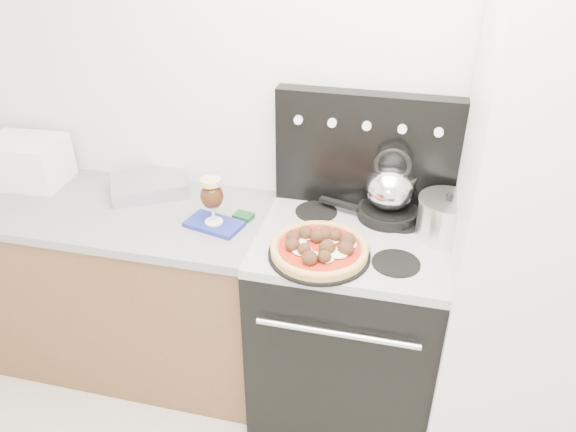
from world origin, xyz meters
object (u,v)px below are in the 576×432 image
(stove_body, at_px, (347,326))
(stock_pot, at_px, (446,219))
(pizza_pan, at_px, (319,254))
(skillet, at_px, (388,213))
(base_cabinet, at_px, (123,288))
(beer_glass, at_px, (212,201))
(toaster_oven, at_px, (27,161))
(fridge, at_px, (542,257))
(oven_mitt, at_px, (214,224))
(pizza, at_px, (319,247))
(tea_kettle, at_px, (391,184))

(stove_body, distance_m, stock_pot, 0.66)
(pizza_pan, distance_m, skillet, 0.41)
(base_cabinet, distance_m, beer_glass, 0.79)
(toaster_oven, bearing_deg, fridge, -7.70)
(oven_mitt, height_order, pizza_pan, pizza_pan)
(stove_body, xyz_separation_m, beer_glass, (-0.58, -0.03, 0.58))
(toaster_oven, bearing_deg, beer_glass, -13.53)
(toaster_oven, xyz_separation_m, pizza, (1.46, -0.31, -0.05))
(toaster_oven, relative_size, tea_kettle, 1.51)
(stove_body, height_order, oven_mitt, oven_mitt)
(tea_kettle, bearing_deg, pizza, -121.56)
(toaster_oven, bearing_deg, tea_kettle, -2.30)
(skillet, bearing_deg, tea_kettle, 180.00)
(stock_pot, bearing_deg, oven_mitt, -173.08)
(pizza_pan, bearing_deg, beer_glass, 163.98)
(fridge, distance_m, beer_glass, 1.28)
(toaster_oven, distance_m, stock_pot, 1.91)
(beer_glass, distance_m, skillet, 0.73)
(pizza_pan, xyz_separation_m, pizza, (-0.00, 0.00, 0.03))
(stove_body, distance_m, toaster_oven, 1.67)
(beer_glass, relative_size, tea_kettle, 0.91)
(fridge, height_order, skillet, fridge)
(base_cabinet, distance_m, stock_pot, 1.56)
(base_cabinet, bearing_deg, beer_glass, -5.90)
(base_cabinet, relative_size, oven_mitt, 6.24)
(base_cabinet, relative_size, pizza_pan, 3.73)
(fridge, relative_size, pizza, 5.16)
(stove_body, xyz_separation_m, fridge, (0.70, -0.03, 0.51))
(oven_mitt, distance_m, beer_glass, 0.11)
(beer_glass, relative_size, stock_pot, 0.94)
(toaster_oven, height_order, beer_glass, beer_glass)
(pizza, height_order, stock_pot, stock_pot)
(pizza, xyz_separation_m, stock_pot, (0.46, 0.25, 0.04))
(toaster_oven, bearing_deg, stock_pot, -5.27)
(pizza, bearing_deg, base_cabinet, 169.24)
(fridge, distance_m, stock_pot, 0.37)
(stove_body, xyz_separation_m, stock_pot, (0.35, 0.08, 0.56))
(base_cabinet, distance_m, skillet, 1.34)
(stove_body, relative_size, skillet, 3.49)
(stock_pot, bearing_deg, toaster_oven, 178.05)
(fridge, xyz_separation_m, tea_kettle, (-0.58, 0.20, 0.13))
(pizza_pan, xyz_separation_m, tea_kettle, (0.23, 0.34, 0.15))
(base_cabinet, bearing_deg, pizza_pan, -10.76)
(tea_kettle, bearing_deg, stove_body, -121.83)
(pizza, relative_size, stock_pot, 1.67)
(skillet, bearing_deg, oven_mitt, -163.42)
(toaster_oven, xyz_separation_m, stock_pot, (1.91, -0.07, -0.01))
(base_cabinet, bearing_deg, skillet, 7.15)
(oven_mitt, relative_size, skillet, 0.92)
(base_cabinet, xyz_separation_m, stock_pot, (1.45, 0.06, 0.57))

